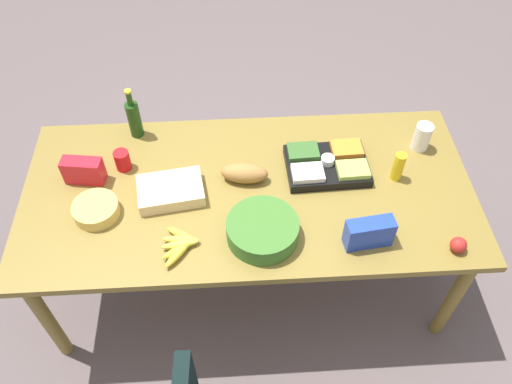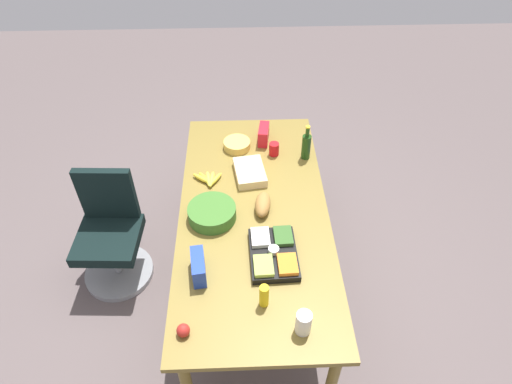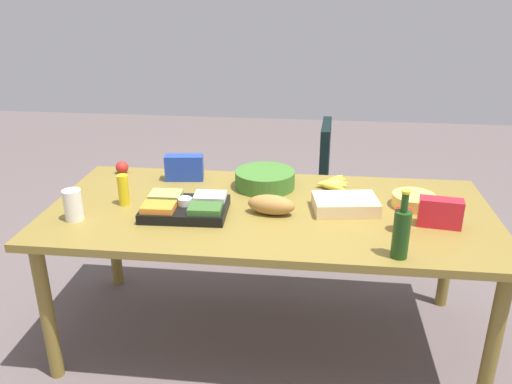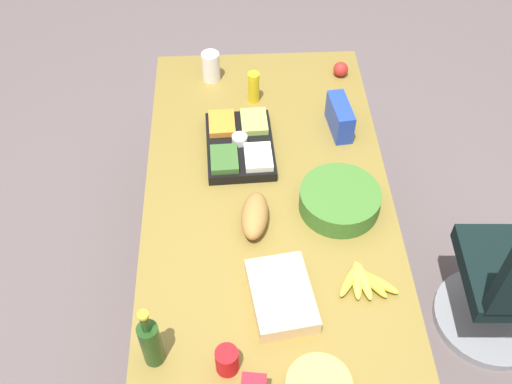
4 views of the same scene
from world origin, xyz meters
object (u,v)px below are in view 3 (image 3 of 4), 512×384
veggie_tray (185,207)px  red_solo_cup (403,220)px  banana_bunch (333,183)px  apple_red (122,167)px  bread_loaf (271,205)px  conference_table (269,221)px  wine_bottle (401,232)px  chip_bag_blue (184,168)px  mayo_jar (73,205)px  sheet_cake (345,204)px  office_chair (300,200)px  chip_bag_red (440,213)px  mustard_bottle (123,190)px  chip_bowl (414,200)px  salad_bowl (265,179)px

veggie_tray → red_solo_cup: bearing=-4.0°
veggie_tray → banana_bunch: size_ratio=1.76×
apple_red → bread_loaf: (0.95, -0.49, 0.01)m
conference_table → wine_bottle: 0.76m
chip_bag_blue → mayo_jar: (-0.41, -0.60, 0.00)m
wine_bottle → mayo_jar: bearing=172.7°
conference_table → sheet_cake: 0.40m
office_chair → sheet_cake: (0.26, -1.11, 0.46)m
sheet_cake → banana_bunch: 0.32m
chip_bag_blue → sheet_cake: (0.92, -0.34, -0.04)m
sheet_cake → bread_loaf: (-0.37, -0.08, 0.02)m
sheet_cake → mayo_jar: mayo_jar is taller
bread_loaf → conference_table: bearing=103.4°
chip_bag_red → bread_loaf: bearing=176.7°
sheet_cake → wine_bottle: bearing=-65.5°
chip_bag_red → banana_bunch: chip_bag_red is taller
banana_bunch → chip_bag_blue: bearing=178.5°
apple_red → mustard_bottle: bearing=-68.7°
chip_bowl → wine_bottle: size_ratio=0.73×
chip_bowl → wine_bottle: (-0.15, -0.55, 0.08)m
mayo_jar → bread_loaf: bearing=10.6°
veggie_tray → chip_bag_blue: 0.49m
conference_table → mustard_bottle: size_ratio=13.94×
salad_bowl → chip_bowl: bearing=-12.7°
red_solo_cup → apple_red: (-1.58, 0.61, -0.02)m
banana_bunch → veggie_tray: bearing=-149.0°
mustard_bottle → chip_bag_red: bearing=-2.8°
apple_red → chip_bag_blue: size_ratio=0.35×
chip_bowl → wine_bottle: wine_bottle is taller
chip_bag_red → bread_loaf: (-0.81, 0.05, -0.02)m
sheet_cake → salad_bowl: bearing=147.9°
red_solo_cup → mustard_bottle: bearing=173.8°
salad_bowl → chip_bowl: (0.79, -0.18, -0.02)m
chip_bag_red → mustard_bottle: size_ratio=1.22×
mayo_jar → apple_red: bearing=89.9°
red_solo_cup → conference_table: bearing=163.8°
red_solo_cup → chip_bowl: size_ratio=0.50×
chip_bag_blue → wine_bottle: bearing=-35.3°
conference_table → bread_loaf: bearing=-76.6°
salad_bowl → bread_loaf: size_ratio=1.41×
office_chair → bread_loaf: office_chair is taller
office_chair → chip_bag_blue: (-0.66, -0.77, 0.50)m
apple_red → salad_bowl: (0.89, -0.13, 0.01)m
chip_bag_red → mayo_jar: mayo_jar is taller
office_chair → chip_bag_red: (0.70, -1.24, 0.49)m
sheet_cake → chip_bowl: (0.36, 0.10, -0.00)m
wine_bottle → conference_table: bearing=143.6°
mayo_jar → wine_bottle: wine_bottle is taller
conference_table → veggie_tray: veggie_tray is taller
chip_bag_blue → wine_bottle: 1.38m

